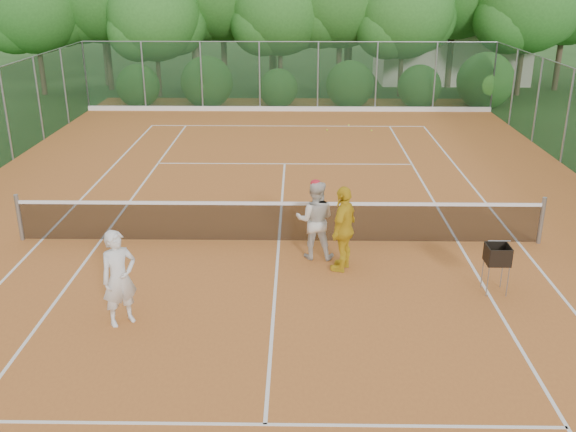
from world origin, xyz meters
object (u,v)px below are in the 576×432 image
(player_white, at_px, (119,278))
(player_center_grp, at_px, (315,220))
(ball_hopper, at_px, (498,255))
(player_yellow, at_px, (344,228))

(player_white, xyz_separation_m, player_center_grp, (3.44, 2.84, 0.00))
(player_center_grp, relative_size, ball_hopper, 1.82)
(player_white, bearing_deg, player_center_grp, 0.99)
(player_white, distance_m, player_yellow, 4.60)
(ball_hopper, bearing_deg, player_center_grp, 166.73)
(player_yellow, bearing_deg, ball_hopper, 95.44)
(player_center_grp, height_order, player_yellow, player_yellow)
(player_center_grp, bearing_deg, player_white, -140.42)
(player_center_grp, distance_m, ball_hopper, 3.77)
(player_yellow, relative_size, ball_hopper, 1.87)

